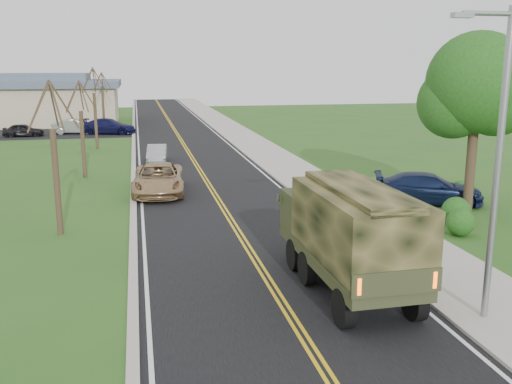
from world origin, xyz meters
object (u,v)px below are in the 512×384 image
object	(u,v)px
military_truck	(349,230)
pickup_navy	(428,189)
sedan_silver	(157,154)
suv_champagne	(158,179)

from	to	relation	value
military_truck	pickup_navy	xyz separation A→B (m)	(7.78, 9.60, -1.16)
military_truck	sedan_silver	size ratio (longest dim) A/B	1.82
military_truck	suv_champagne	distance (m)	15.39
military_truck	suv_champagne	world-z (taller)	military_truck
suv_champagne	sedan_silver	xyz separation A→B (m)	(0.29, 9.71, -0.16)
military_truck	sedan_silver	world-z (taller)	military_truck
military_truck	pickup_navy	distance (m)	12.41
military_truck	pickup_navy	size ratio (longest dim) A/B	1.31
pickup_navy	military_truck	bearing A→B (deg)	161.28
suv_champagne	sedan_silver	distance (m)	9.72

